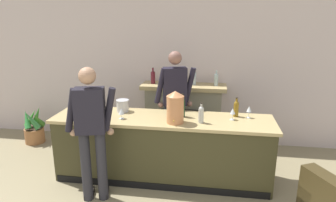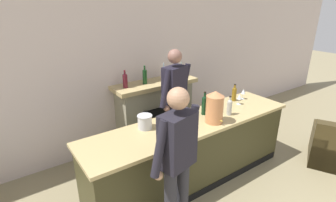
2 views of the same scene
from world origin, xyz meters
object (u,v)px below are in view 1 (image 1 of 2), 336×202
at_px(fireplace_stone, 183,114).
at_px(ice_bucket_steel, 123,106).
at_px(potted_plant_corner, 34,128).
at_px(wine_glass_mid_counter, 249,109).
at_px(wine_bottle_merlot_tall, 201,114).
at_px(wine_glass_front_left, 233,112).
at_px(person_customer, 91,130).
at_px(wine_bottle_rose_blush, 236,108).
at_px(copper_dispenser, 175,107).
at_px(wine_bottle_cabernet_heavy, 182,106).
at_px(wine_glass_back_row, 121,112).
at_px(person_bartender, 175,102).

xyz_separation_m(fireplace_stone, ice_bucket_steel, (-0.82, -1.06, 0.45)).
distance_m(potted_plant_corner, wine_glass_mid_counter, 4.01).
height_order(wine_bottle_merlot_tall, wine_glass_front_left, wine_bottle_merlot_tall).
bearing_deg(wine_bottle_merlot_tall, person_customer, -157.87).
distance_m(ice_bucket_steel, wine_bottle_rose_blush, 1.68).
relative_size(copper_dispenser, wine_glass_front_left, 2.60).
bearing_deg(copper_dispenser, wine_bottle_cabernet_heavy, 75.77).
bearing_deg(wine_bottle_rose_blush, person_customer, -154.03).
xyz_separation_m(potted_plant_corner, ice_bucket_steel, (2.01, -0.72, 0.76)).
distance_m(wine_bottle_cabernet_heavy, wine_glass_back_row, 0.86).
bearing_deg(potted_plant_corner, wine_glass_mid_counter, -10.88).
distance_m(wine_bottle_merlot_tall, wine_glass_back_row, 1.11).
relative_size(person_bartender, ice_bucket_steel, 9.54).
xyz_separation_m(copper_dispenser, wine_glass_mid_counter, (1.01, 0.35, -0.10)).
distance_m(ice_bucket_steel, wine_glass_back_row, 0.34).
bearing_deg(wine_bottle_cabernet_heavy, ice_bucket_steel, 173.45).
distance_m(fireplace_stone, wine_glass_mid_counter, 1.57).
relative_size(wine_bottle_cabernet_heavy, wine_glass_back_row, 2.23).
relative_size(copper_dispenser, wine_bottle_cabernet_heavy, 1.29).
bearing_deg(ice_bucket_steel, wine_glass_back_row, -75.68).
distance_m(wine_bottle_merlot_tall, wine_glass_front_left, 0.47).
xyz_separation_m(potted_plant_corner, wine_bottle_rose_blush, (3.68, -0.71, 0.79)).
height_order(wine_bottle_cabernet_heavy, wine_bottle_rose_blush, wine_bottle_cabernet_heavy).
distance_m(potted_plant_corner, ice_bucket_steel, 2.26).
xyz_separation_m(person_customer, person_bartender, (0.89, 1.24, 0.04)).
bearing_deg(wine_bottle_rose_blush, fireplace_stone, 129.52).
height_order(person_customer, wine_bottle_rose_blush, person_customer).
bearing_deg(ice_bucket_steel, person_customer, -99.23).
distance_m(potted_plant_corner, person_bartender, 2.87).
bearing_deg(person_customer, copper_dispenser, 26.58).
height_order(person_customer, person_bartender, person_bartender).
bearing_deg(wine_glass_front_left, person_bartender, 149.59).
bearing_deg(wine_glass_front_left, wine_bottle_cabernet_heavy, 177.30).
height_order(person_bartender, wine_bottle_merlot_tall, person_bartender).
xyz_separation_m(fireplace_stone, wine_glass_back_row, (-0.73, -1.39, 0.46)).
bearing_deg(copper_dispenser, ice_bucket_steel, 156.32).
height_order(person_bartender, wine_glass_mid_counter, person_bartender).
distance_m(person_bartender, ice_bucket_steel, 0.84).
relative_size(wine_bottle_cabernet_heavy, wine_bottle_rose_blush, 1.21).
bearing_deg(wine_bottle_rose_blush, potted_plant_corner, 169.16).
relative_size(fireplace_stone, wine_glass_back_row, 9.84).
bearing_deg(wine_bottle_merlot_tall, fireplace_stone, 105.22).
xyz_separation_m(person_customer, wine_bottle_merlot_tall, (1.33, 0.54, 0.10)).
relative_size(potted_plant_corner, wine_bottle_cabernet_heavy, 2.06).
bearing_deg(wine_bottle_cabernet_heavy, person_customer, -144.22).
relative_size(person_bartender, wine_glass_front_left, 10.77).
xyz_separation_m(copper_dispenser, wine_glass_front_left, (0.77, 0.23, -0.10)).
bearing_deg(wine_bottle_rose_blush, wine_glass_front_left, -109.63).
bearing_deg(wine_glass_back_row, ice_bucket_steel, 104.32).
bearing_deg(wine_glass_mid_counter, person_customer, -156.96).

